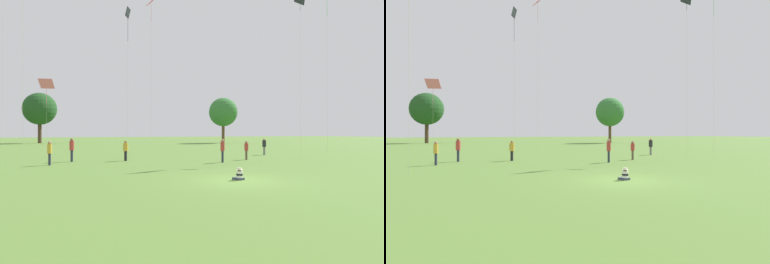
{
  "view_description": "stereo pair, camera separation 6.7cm",
  "coord_description": "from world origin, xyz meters",
  "views": [
    {
      "loc": [
        -7.05,
        -12.02,
        2.2
      ],
      "look_at": [
        0.05,
        5.91,
        2.25
      ],
      "focal_mm": 28.0,
      "sensor_mm": 36.0,
      "label": 1
    },
    {
      "loc": [
        -6.98,
        -12.05,
        2.2
      ],
      "look_at": [
        0.05,
        5.91,
        2.25
      ],
      "focal_mm": 28.0,
      "sensor_mm": 36.0,
      "label": 2
    }
  ],
  "objects": [
    {
      "name": "person_standing_2",
      "position": [
        -3.26,
        11.73,
        0.93
      ],
      "size": [
        0.5,
        0.5,
        1.59
      ],
      "rotation": [
        0.0,
        0.0,
        0.32
      ],
      "color": "black",
      "rests_on": "ground"
    },
    {
      "name": "distant_tree_1",
      "position": [
        -13.8,
        59.05,
        7.28
      ],
      "size": [
        6.81,
        6.81,
        10.73
      ],
      "color": "#473323",
      "rests_on": "ground"
    },
    {
      "name": "ground_plane",
      "position": [
        0.0,
        0.0,
        0.0
      ],
      "size": [
        300.0,
        300.0,
        0.0
      ],
      "primitive_type": "plane",
      "color": "#567A33"
    },
    {
      "name": "person_standing_3",
      "position": [
        6.06,
        9.03,
        0.91
      ],
      "size": [
        0.45,
        0.45,
        1.54
      ],
      "rotation": [
        0.0,
        0.0,
        3.74
      ],
      "color": "brown",
      "rests_on": "ground"
    },
    {
      "name": "seated_toddler",
      "position": [
        0.16,
        0.18,
        0.24
      ],
      "size": [
        0.46,
        0.53,
        0.58
      ],
      "rotation": [
        0.0,
        0.0,
        0.22
      ],
      "color": "#383D56",
      "rests_on": "ground"
    },
    {
      "name": "person_standing_5",
      "position": [
        -7.19,
        12.52,
        1.08
      ],
      "size": [
        0.46,
        0.46,
        1.8
      ],
      "rotation": [
        0.0,
        0.0,
        5.81
      ],
      "color": "#282D42",
      "rests_on": "ground"
    },
    {
      "name": "kite_6",
      "position": [
        1.69,
        23.51,
        17.52
      ],
      "size": [
        1.15,
        1.42,
        18.6
      ],
      "rotation": [
        0.0,
        0.0,
        4.2
      ],
      "color": "red",
      "rests_on": "ground"
    },
    {
      "name": "person_standing_0",
      "position": [
        -8.57,
        10.35,
        0.99
      ],
      "size": [
        0.32,
        0.32,
        1.63
      ],
      "rotation": [
        0.0,
        0.0,
        4.78
      ],
      "color": "#282D42",
      "rests_on": "ground"
    },
    {
      "name": "person_standing_1",
      "position": [
        3.23,
        7.79,
        1.06
      ],
      "size": [
        0.4,
        0.4,
        1.75
      ],
      "rotation": [
        0.0,
        0.0,
        2.78
      ],
      "color": "#282D42",
      "rests_on": "ground"
    },
    {
      "name": "distant_tree_0",
      "position": [
        23.46,
        46.47,
        6.74
      ],
      "size": [
        6.28,
        6.28,
        9.91
      ],
      "color": "brown",
      "rests_on": "ground"
    },
    {
      "name": "kite_7",
      "position": [
        15.36,
        9.65,
        14.26
      ],
      "size": [
        0.84,
        0.74,
        15.71
      ],
      "rotation": [
        0.0,
        0.0,
        5.17
      ],
      "color": "green",
      "rests_on": "ground"
    },
    {
      "name": "kite_3",
      "position": [
        -9.39,
        18.41,
        6.61
      ],
      "size": [
        1.38,
        1.19,
        7.1
      ],
      "rotation": [
        0.0,
        0.0,
        2.16
      ],
      "color": "pink",
      "rests_on": "ground"
    },
    {
      "name": "person_standing_4",
      "position": [
        10.63,
        13.05,
        0.98
      ],
      "size": [
        0.4,
        0.4,
        1.66
      ],
      "rotation": [
        0.0,
        0.0,
        0.07
      ],
      "color": "slate",
      "rests_on": "ground"
    },
    {
      "name": "kite_0",
      "position": [
        -2.84,
        13.26,
        11.58
      ],
      "size": [
        0.58,
        0.78,
        12.68
      ],
      "rotation": [
        0.0,
        0.0,
        3.41
      ],
      "color": "#1E2328",
      "rests_on": "ground"
    }
  ]
}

